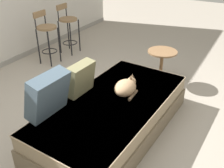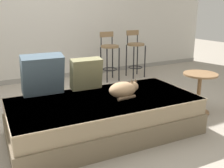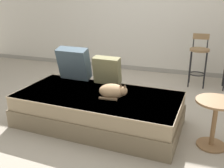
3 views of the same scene
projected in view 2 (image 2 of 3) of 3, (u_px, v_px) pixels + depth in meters
name	position (u px, v px, depth m)	size (l,w,h in m)	color
ground_plane	(90.00, 120.00, 3.32)	(16.00, 16.00, 0.00)	#A89E8E
wall_back_panel	(39.00, 12.00, 4.85)	(8.00, 0.10, 2.60)	silver
wall_baseboard_trim	(45.00, 78.00, 5.15)	(8.00, 0.02, 0.09)	gray
couch	(105.00, 116.00, 2.92)	(2.10, 1.12, 0.41)	#766750
throw_pillow_corner	(43.00, 75.00, 2.91)	(0.46, 0.29, 0.48)	#4C6070
throw_pillow_middle	(86.00, 74.00, 3.14)	(0.38, 0.21, 0.39)	#847F56
cat	(124.00, 89.00, 2.90)	(0.36, 0.26, 0.20)	tan
bar_stool_near_window	(109.00, 52.00, 5.01)	(0.34, 0.34, 0.93)	black
bar_stool_by_doorway	(135.00, 50.00, 5.29)	(0.34, 0.34, 0.93)	black
side_table	(199.00, 87.00, 3.46)	(0.44, 0.44, 0.55)	olive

